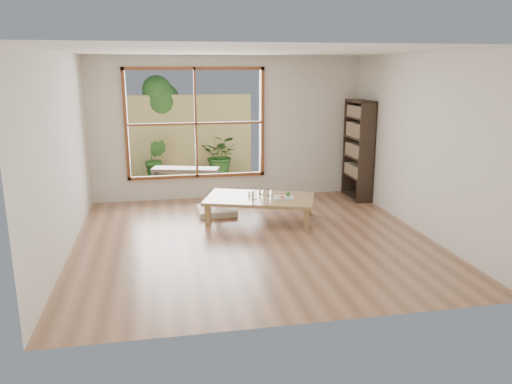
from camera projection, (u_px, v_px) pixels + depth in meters
ground at (253, 239)px, 7.17m from camera, size 5.00×5.00×0.00m
low_table at (260, 200)px, 7.99m from camera, size 1.92×1.46×0.37m
floor_cushion at (217, 210)px, 8.41m from camera, size 0.63×0.63×0.09m
bookshelf at (358, 150)px, 9.19m from camera, size 0.29×0.82×1.82m
glass_tall at (255, 195)px, 7.82m from camera, size 0.08×0.08×0.15m
glass_mid at (269, 192)px, 8.07m from camera, size 0.07×0.07×0.11m
glass_short at (261, 192)px, 8.14m from camera, size 0.07×0.07×0.09m
glass_small at (250, 193)px, 8.06m from camera, size 0.06×0.06×0.08m
food_tray at (285, 197)px, 7.93m from camera, size 0.34×0.27×0.10m
deck at (194, 184)px, 10.45m from camera, size 2.80×2.00×0.05m
garden_bench at (185, 171)px, 9.95m from camera, size 1.36×0.72×0.41m
bamboo_fence at (189, 135)px, 11.18m from camera, size 2.80×0.06×1.80m
shrub_right at (221, 155)px, 11.16m from camera, size 1.01×0.95×0.90m
shrub_left at (156, 159)px, 10.80m from camera, size 0.54×0.47×0.86m
garden_tree at (157, 102)px, 11.17m from camera, size 1.04×0.85×2.22m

